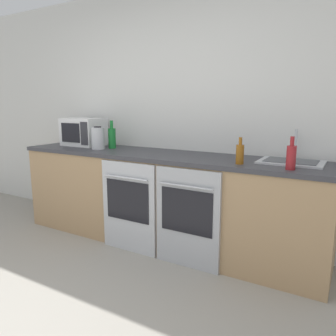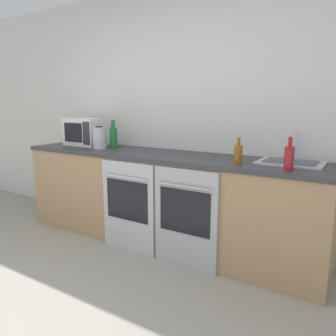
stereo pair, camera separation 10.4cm
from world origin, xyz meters
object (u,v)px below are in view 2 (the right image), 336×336
object	(u,v)px
bottle_red	(289,157)
sink	(291,162)
oven_right	(185,218)
oven_left	(128,206)
bottle_green	(114,137)
bottle_amber	(238,154)
kettle	(100,138)
microwave	(86,132)

from	to	relation	value
bottle_red	sink	bearing A→B (deg)	98.67
oven_right	bottle_red	size ratio (longest dim) A/B	3.53
sink	oven_left	bearing A→B (deg)	-162.41
oven_left	bottle_green	size ratio (longest dim) A/B	2.88
oven_right	bottle_amber	bearing A→B (deg)	23.47
bottle_red	kettle	world-z (taller)	bottle_red
oven_left	sink	bearing A→B (deg)	17.59
bottle_red	sink	size ratio (longest dim) A/B	0.48
oven_left	sink	size ratio (longest dim) A/B	1.71
bottle_amber	bottle_red	distance (m)	0.40
bottle_amber	sink	size ratio (longest dim) A/B	0.43
bottle_amber	bottle_red	size ratio (longest dim) A/B	0.88
bottle_amber	kettle	size ratio (longest dim) A/B	0.89
microwave	bottle_green	bearing A→B (deg)	-4.19
microwave	oven_left	bearing A→B (deg)	-24.24
oven_right	bottle_green	distance (m)	1.34
bottle_green	bottle_amber	world-z (taller)	bottle_green
microwave	bottle_green	xyz separation A→B (m)	(0.45, -0.03, -0.04)
kettle	bottle_green	bearing A→B (deg)	57.51
kettle	sink	world-z (taller)	sink
oven_left	kettle	world-z (taller)	kettle
bottle_green	microwave	bearing A→B (deg)	175.81
bottle_amber	oven_right	bearing A→B (deg)	-156.53
microwave	bottle_red	world-z (taller)	microwave
bottle_green	sink	size ratio (longest dim) A/B	0.59
oven_left	bottle_amber	xyz separation A→B (m)	(1.01, 0.17, 0.57)
oven_left	oven_right	world-z (taller)	same
microwave	kettle	world-z (taller)	microwave
kettle	sink	distance (m)	1.96
oven_left	microwave	world-z (taller)	microwave
sink	microwave	bearing A→B (deg)	-179.99
oven_left	sink	world-z (taller)	sink
oven_left	oven_right	distance (m)	0.62
microwave	sink	xyz separation A→B (m)	(2.32, 0.00, -0.14)
oven_left	bottle_amber	size ratio (longest dim) A/B	4.02
oven_right	bottle_amber	size ratio (longest dim) A/B	4.02
bottle_amber	microwave	bearing A→B (deg)	172.36
bottle_green	sink	xyz separation A→B (m)	(1.87, 0.03, -0.10)
bottle_green	bottle_amber	size ratio (longest dim) A/B	1.40
bottle_amber	bottle_green	bearing A→B (deg)	171.34
kettle	bottle_amber	bearing A→B (deg)	-3.56
bottle_amber	sink	xyz separation A→B (m)	(0.35, 0.26, -0.07)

